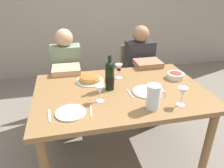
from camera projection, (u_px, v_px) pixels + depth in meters
name	position (u px, v px, depth m)	size (l,w,h in m)	color
ground_plane	(119.00, 154.00, 2.22)	(8.00, 8.00, 0.00)	slate
dining_table	(121.00, 99.00, 1.92)	(1.50, 1.00, 0.76)	olive
wine_bottle	(110.00, 76.00, 1.84)	(0.08, 0.08, 0.31)	black
water_pitcher	(153.00, 98.00, 1.58)	(0.16, 0.10, 0.19)	silver
baked_tart	(90.00, 79.00, 2.02)	(0.26, 0.26, 0.06)	silver
salad_bowl	(176.00, 75.00, 2.09)	(0.17, 0.17, 0.07)	silver
wine_glass_left_diner	(182.00, 92.00, 1.61)	(0.07, 0.07, 0.15)	silver
wine_glass_right_diner	(100.00, 90.00, 1.66)	(0.07, 0.07, 0.14)	silver
wine_glass_centre	(119.00, 68.00, 2.06)	(0.07, 0.07, 0.15)	silver
dinner_plate_left_setting	(70.00, 113.00, 1.55)	(0.22, 0.22, 0.01)	silver
dinner_plate_right_setting	(147.00, 92.00, 1.84)	(0.25, 0.25, 0.01)	silver
fork_left_setting	(49.00, 116.00, 1.52)	(0.16, 0.01, 0.01)	silver
knife_left_setting	(91.00, 111.00, 1.58)	(0.18, 0.01, 0.01)	silver
knife_right_setting	(163.00, 90.00, 1.87)	(0.18, 0.01, 0.01)	silver
spoon_right_setting	(130.00, 94.00, 1.81)	(0.16, 0.01, 0.01)	silver
chair_left	(68.00, 79.00, 2.71)	(0.41, 0.41, 0.87)	olive
diner_left	(68.00, 78.00, 2.45)	(0.34, 0.51, 1.16)	gray
chair_right	(135.00, 74.00, 2.87)	(0.40, 0.40, 0.87)	olive
diner_right	(142.00, 72.00, 2.61)	(0.34, 0.50, 1.16)	#2D2D33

